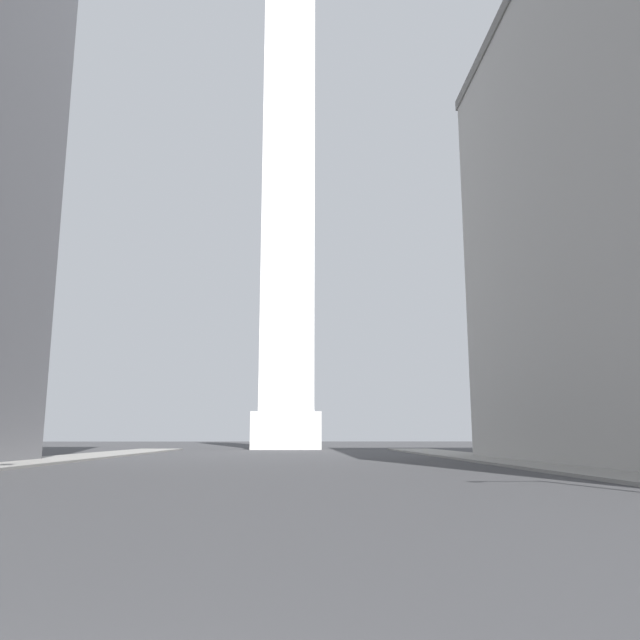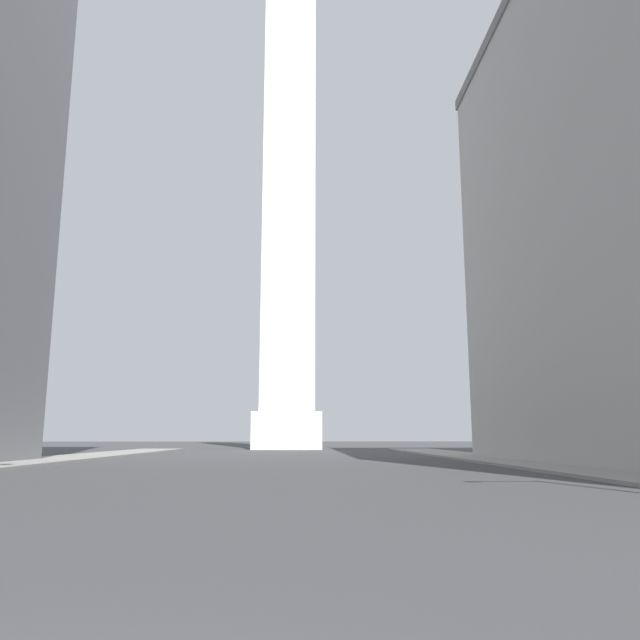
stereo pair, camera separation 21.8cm
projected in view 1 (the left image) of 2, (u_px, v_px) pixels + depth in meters
name	position (u px, v px, depth m)	size (l,w,h in m)	color
sidewalk_right	(575.00, 468.00, 30.37)	(5.00, 94.23, 0.15)	gray
obelisk	(289.00, 185.00, 85.78)	(8.68, 8.68, 73.79)	silver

